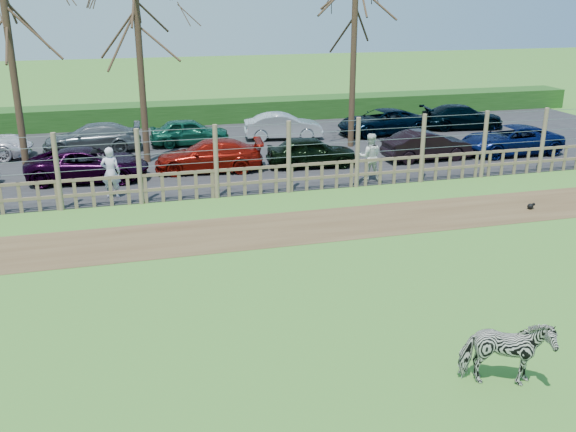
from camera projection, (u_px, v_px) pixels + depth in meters
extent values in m
plane|color=#66A244|center=(274.00, 301.00, 14.38)|extent=(120.00, 120.00, 0.00)
cube|color=brown|center=(237.00, 233.00, 18.48)|extent=(34.00, 2.80, 0.01)
cube|color=#232326|center=(194.00, 153.00, 27.60)|extent=(44.00, 13.00, 0.04)
cube|color=#1E4716|center=(177.00, 114.00, 33.81)|extent=(46.00, 2.00, 1.10)
cube|color=brown|center=(217.00, 185.00, 21.53)|extent=(30.00, 0.06, 0.10)
cube|color=brown|center=(216.00, 171.00, 21.36)|extent=(30.00, 0.06, 0.10)
cylinder|color=brown|center=(57.00, 172.00, 20.04)|extent=(0.16, 0.16, 2.50)
cylinder|color=brown|center=(139.00, 167.00, 20.65)|extent=(0.16, 0.16, 2.50)
cylinder|color=brown|center=(216.00, 162.00, 21.27)|extent=(0.16, 0.16, 2.50)
cylinder|color=brown|center=(289.00, 157.00, 21.88)|extent=(0.16, 0.16, 2.50)
cylinder|color=brown|center=(357.00, 153.00, 22.49)|extent=(0.16, 0.16, 2.50)
cylinder|color=brown|center=(422.00, 149.00, 23.10)|extent=(0.16, 0.16, 2.50)
cylinder|color=brown|center=(484.00, 145.00, 23.71)|extent=(0.16, 0.16, 2.50)
cylinder|color=brown|center=(543.00, 141.00, 24.32)|extent=(0.16, 0.16, 2.50)
cylinder|color=gray|center=(216.00, 162.00, 21.27)|extent=(30.00, 0.02, 0.02)
cylinder|color=gray|center=(216.00, 150.00, 21.13)|extent=(30.00, 0.02, 0.02)
cylinder|color=gray|center=(215.00, 138.00, 21.00)|extent=(30.00, 0.02, 0.02)
cylinder|color=gray|center=(215.00, 128.00, 20.89)|extent=(30.00, 0.02, 0.02)
cylinder|color=#3D2B1E|center=(14.00, 76.00, 22.96)|extent=(0.26, 0.26, 7.50)
cylinder|color=#3D2B1E|center=(142.00, 82.00, 25.14)|extent=(0.26, 0.26, 6.50)
cylinder|color=#3D2B1E|center=(353.00, 68.00, 27.71)|extent=(0.26, 0.26, 7.00)
imported|color=gray|center=(506.00, 353.00, 11.09)|extent=(1.67, 1.16, 1.29)
imported|color=silver|center=(111.00, 172.00, 21.32)|extent=(0.70, 0.54, 1.72)
imported|color=silver|center=(370.00, 157.00, 23.37)|extent=(0.98, 0.85, 1.72)
sphere|color=black|center=(530.00, 206.00, 20.48)|extent=(0.19, 0.19, 0.19)
sphere|color=black|center=(534.00, 204.00, 20.49)|extent=(0.10, 0.10, 0.10)
imported|color=black|center=(88.00, 164.00, 23.37)|extent=(4.51, 2.46, 1.20)
imported|color=maroon|center=(209.00, 156.00, 24.62)|extent=(4.30, 2.15, 1.20)
imported|color=black|center=(311.00, 152.00, 25.26)|extent=(3.63, 1.71, 1.20)
imported|color=black|center=(427.00, 145.00, 26.29)|extent=(3.68, 1.38, 1.20)
imported|color=#060F3C|center=(510.00, 140.00, 27.29)|extent=(4.33, 2.03, 1.20)
imported|color=#51575C|center=(92.00, 138.00, 27.68)|extent=(4.22, 1.89, 1.20)
imported|color=#114D37|center=(189.00, 132.00, 28.88)|extent=(3.54, 1.46, 1.20)
imported|color=#B8BCC1|center=(283.00, 126.00, 30.12)|extent=(3.77, 1.72, 1.20)
imported|color=black|center=(381.00, 122.00, 31.14)|extent=(4.54, 2.54, 1.20)
imported|color=black|center=(462.00, 117.00, 32.42)|extent=(4.31, 2.19, 1.20)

